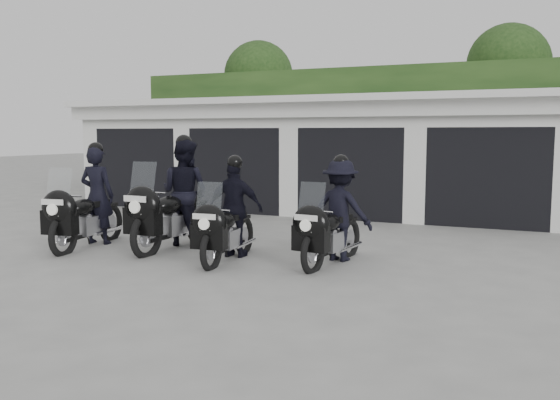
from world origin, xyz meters
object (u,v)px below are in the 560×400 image
at_px(police_bike_a, 88,204).
at_px(police_bike_c, 231,214).
at_px(police_bike_b, 178,199).
at_px(police_bike_d, 336,215).

xyz_separation_m(police_bike_a, police_bike_c, (2.90, 0.12, -0.03)).
distance_m(police_bike_a, police_bike_b, 1.65).
distance_m(police_bike_b, police_bike_c, 1.49).
relative_size(police_bike_b, police_bike_c, 1.20).
height_order(police_bike_c, police_bike_d, police_bike_d).
bearing_deg(police_bike_c, police_bike_d, 10.21).
bearing_deg(police_bike_d, police_bike_b, -174.63).
relative_size(police_bike_c, police_bike_d, 0.99).
relative_size(police_bike_a, police_bike_c, 1.11).
bearing_deg(police_bike_b, police_bike_a, -155.06).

